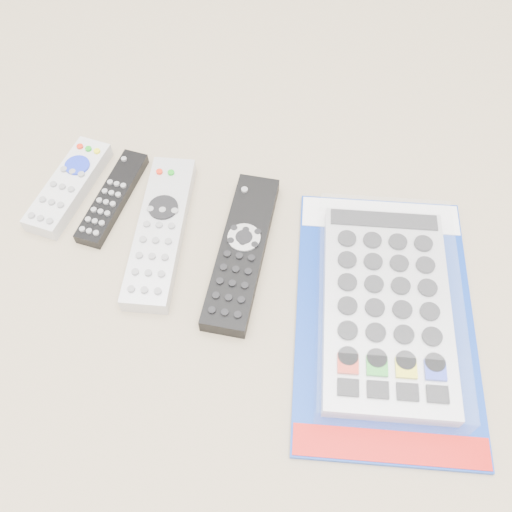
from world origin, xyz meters
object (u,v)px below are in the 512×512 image
(remote_slim_black, at_px, (112,198))
(jumbo_remote_packaged, at_px, (387,306))
(remote_silver_dvd, at_px, (160,231))
(remote_large_black, at_px, (242,251))
(remote_small_grey, at_px, (69,186))

(remote_slim_black, bearing_deg, jumbo_remote_packaged, -8.35)
(remote_silver_dvd, bearing_deg, remote_large_black, -10.99)
(remote_slim_black, relative_size, remote_silver_dvd, 0.67)
(remote_slim_black, bearing_deg, remote_silver_dvd, -21.37)
(remote_slim_black, xyz_separation_m, remote_large_black, (0.19, -0.04, 0.00))
(remote_slim_black, xyz_separation_m, remote_silver_dvd, (0.08, -0.04, 0.00))
(remote_slim_black, height_order, jumbo_remote_packaged, jumbo_remote_packaged)
(remote_slim_black, relative_size, jumbo_remote_packaged, 0.42)
(remote_silver_dvd, height_order, jumbo_remote_packaged, jumbo_remote_packaged)
(remote_small_grey, bearing_deg, remote_slim_black, 3.45)
(remote_small_grey, bearing_deg, remote_large_black, -4.57)
(remote_silver_dvd, relative_size, remote_large_black, 1.01)
(remote_silver_dvd, distance_m, remote_large_black, 0.11)
(remote_silver_dvd, bearing_deg, jumbo_remote_packaged, -16.88)
(remote_silver_dvd, distance_m, jumbo_remote_packaged, 0.30)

